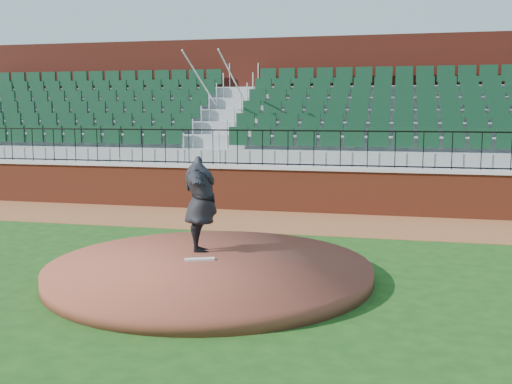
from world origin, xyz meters
TOP-DOWN VIEW (x-y plane):
  - ground at (0.00, 0.00)m, footprint 90.00×90.00m
  - warning_track at (0.00, 5.40)m, footprint 34.00×3.20m
  - field_wall at (0.00, 7.00)m, footprint 34.00×0.35m
  - wall_cap at (0.00, 7.00)m, footprint 34.00×0.45m
  - wall_railing at (0.00, 7.00)m, footprint 34.00×0.05m
  - seating_stands at (0.00, 9.72)m, footprint 34.00×5.10m
  - concourse_wall at (0.00, 12.52)m, footprint 34.00×0.50m
  - pitchers_mound at (-0.46, -0.05)m, footprint 5.58×5.58m
  - pitching_rubber at (-0.69, 0.11)m, footprint 0.53×0.32m
  - pitcher at (-0.88, 0.77)m, footprint 1.33×2.27m

SIDE VIEW (x-z plane):
  - ground at x=0.00m, z-range 0.00..0.00m
  - warning_track at x=0.00m, z-range 0.00..0.01m
  - pitchers_mound at x=-0.46m, z-range 0.00..0.25m
  - pitching_rubber at x=-0.69m, z-range 0.25..0.28m
  - field_wall at x=0.00m, z-range 0.00..1.20m
  - pitcher at x=-0.88m, z-range 0.25..2.04m
  - wall_cap at x=0.00m, z-range 1.20..1.30m
  - wall_railing at x=0.00m, z-range 1.30..2.30m
  - seating_stands at x=0.00m, z-range 0.00..4.60m
  - concourse_wall at x=0.00m, z-range 0.00..5.50m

